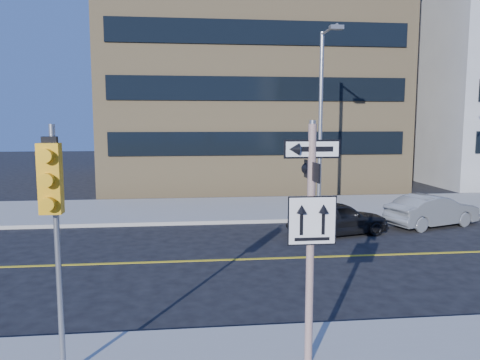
{
  "coord_description": "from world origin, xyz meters",
  "views": [
    {
      "loc": [
        -1.97,
        -9.8,
        4.18
      ],
      "look_at": [
        -0.44,
        4.0,
        2.45
      ],
      "focal_mm": 35.0,
      "sensor_mm": 36.0,
      "label": 1
    }
  ],
  "objects": [
    {
      "name": "ground",
      "position": [
        0.0,
        0.0,
        0.0
      ],
      "size": [
        120.0,
        120.0,
        0.0
      ],
      "primitive_type": "plane",
      "color": "black",
      "rests_on": "ground"
    },
    {
      "name": "sign_pole",
      "position": [
        0.0,
        -2.51,
        2.44
      ],
      "size": [
        0.92,
        0.92,
        4.06
      ],
      "color": "beige",
      "rests_on": "near_sidewalk"
    },
    {
      "name": "traffic_signal",
      "position": [
        -4.0,
        -2.66,
        3.03
      ],
      "size": [
        0.32,
        0.45,
        4.0
      ],
      "color": "gray",
      "rests_on": "near_sidewalk"
    },
    {
      "name": "parked_car_a",
      "position": [
        3.51,
        6.74,
        0.64
      ],
      "size": [
        2.38,
        3.99,
        1.27
      ],
      "primitive_type": "imported",
      "rotation": [
        0.0,
        0.0,
        1.82
      ],
      "color": "black",
      "rests_on": "ground"
    },
    {
      "name": "parked_car_b",
      "position": [
        7.74,
        7.71,
        0.65
      ],
      "size": [
        2.55,
        4.16,
        1.3
      ],
      "primitive_type": "imported",
      "rotation": [
        0.0,
        0.0,
        1.89
      ],
      "color": "gray",
      "rests_on": "ground"
    },
    {
      "name": "streetlight_a",
      "position": [
        4.0,
        10.76,
        4.76
      ],
      "size": [
        0.55,
        2.25,
        8.0
      ],
      "color": "gray",
      "rests_on": "far_sidewalk"
    },
    {
      "name": "building_brick",
      "position": [
        2.0,
        25.0,
        9.0
      ],
      "size": [
        18.0,
        18.0,
        18.0
      ],
      "primitive_type": "cube",
      "color": "#A18659",
      "rests_on": "ground"
    }
  ]
}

